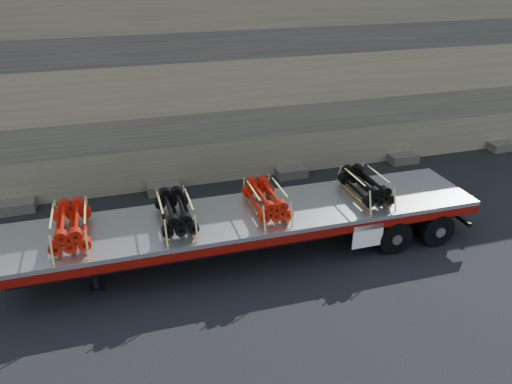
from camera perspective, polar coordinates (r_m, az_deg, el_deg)
ground at (r=15.26m, az=3.16°, el=-6.09°), size 120.00×120.00×0.00m
rock_wall at (r=19.69m, az=-3.13°, el=12.51°), size 44.00×3.00×7.00m
trailer at (r=14.53m, az=-0.71°, el=-4.71°), size 13.53×2.65×1.35m
bundle_front at (r=13.68m, az=-20.40°, el=-3.68°), size 0.99×1.96×0.69m
bundle_midfront at (r=13.68m, az=-9.20°, el=-2.31°), size 0.95×1.89×0.67m
bundle_midrear at (r=14.17m, az=1.18°, el=-0.90°), size 0.95×1.89×0.67m
bundle_rear at (r=15.32m, az=12.39°, el=0.64°), size 0.95×1.89×0.67m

